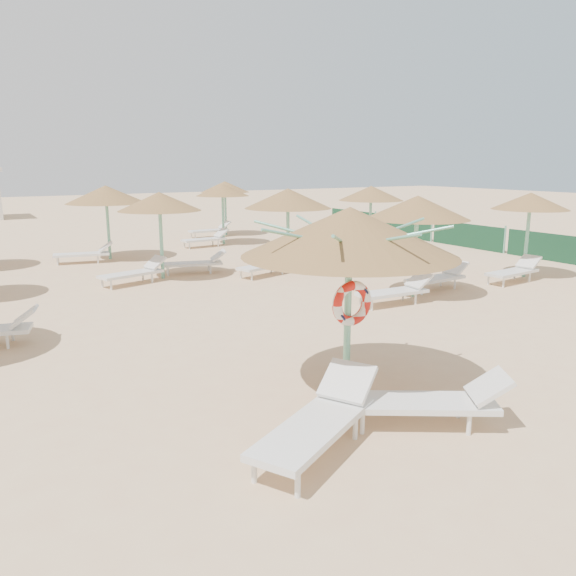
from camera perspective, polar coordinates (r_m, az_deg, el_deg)
ground at (r=8.79m, az=4.89°, el=-11.11°), size 120.00×120.00×0.00m
main_palapa at (r=8.36m, az=6.28°, el=5.61°), size 3.23×3.23×2.90m
lounger_main_a at (r=7.19m, az=3.26°, el=-13.19°), size 2.35×1.70×0.83m
lounger_main_b at (r=8.02m, az=14.50°, el=-11.01°), size 2.14×1.67×0.77m
palapa_field at (r=18.52m, az=-8.89°, el=8.66°), size 19.52×17.26×2.73m
windbreak_fence at (r=25.12m, az=17.81°, el=5.08°), size 0.08×19.84×1.10m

